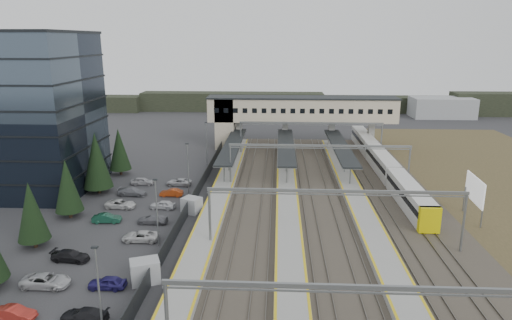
# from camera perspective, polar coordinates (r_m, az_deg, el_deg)

# --- Properties ---
(ground) EXTENTS (220.00, 220.00, 0.00)m
(ground) POSITION_cam_1_polar(r_m,az_deg,el_deg) (60.41, -2.68, -7.58)
(ground) COLOR #2B2B2D
(ground) RESTS_ON ground
(office_building) EXTENTS (24.30, 18.30, 24.30)m
(office_building) POSITION_cam_1_polar(r_m,az_deg,el_deg) (80.10, -28.57, 5.27)
(office_building) COLOR #374451
(office_building) RESTS_ON ground
(conifer_row) EXTENTS (4.42, 49.82, 9.50)m
(conifer_row) POSITION_cam_1_polar(r_m,az_deg,el_deg) (61.38, -24.06, -3.73)
(conifer_row) COLOR black
(conifer_row) RESTS_ON ground
(car_park) EXTENTS (10.52, 44.48, 1.29)m
(car_park) POSITION_cam_1_polar(r_m,az_deg,el_deg) (57.29, -17.13, -8.90)
(car_park) COLOR #A7A8AA
(car_park) RESTS_ON ground
(lampposts) EXTENTS (0.50, 53.25, 8.07)m
(lampposts) POSITION_cam_1_polar(r_m,az_deg,el_deg) (61.35, -10.09, -3.13)
(lampposts) COLOR slate
(lampposts) RESTS_ON ground
(fence) EXTENTS (0.08, 90.00, 2.00)m
(fence) POSITION_cam_1_polar(r_m,az_deg,el_deg) (65.58, -7.95, -4.93)
(fence) COLOR #26282B
(fence) RESTS_ON ground
(relay_cabin_near) EXTENTS (3.31, 2.90, 2.30)m
(relay_cabin_near) POSITION_cam_1_polar(r_m,az_deg,el_deg) (46.99, -13.69, -13.37)
(relay_cabin_near) COLOR #939598
(relay_cabin_near) RESTS_ON ground
(relay_cabin_far) EXTENTS (2.98, 2.79, 2.18)m
(relay_cabin_far) POSITION_cam_1_polar(r_m,az_deg,el_deg) (63.18, -8.04, -5.63)
(relay_cabin_far) COLOR #939598
(relay_cabin_far) RESTS_ON ground
(rail_corridor) EXTENTS (34.00, 90.00, 0.92)m
(rail_corridor) POSITION_cam_1_polar(r_m,az_deg,el_deg) (64.80, 6.04, -5.78)
(rail_corridor) COLOR #39302A
(rail_corridor) RESTS_ON ground
(canopies) EXTENTS (23.10, 30.00, 3.28)m
(canopies) POSITION_cam_1_polar(r_m,az_deg,el_deg) (84.75, 3.77, 1.79)
(canopies) COLOR black
(canopies) RESTS_ON ground
(footbridge) EXTENTS (40.40, 6.40, 11.20)m
(footbridge) POSITION_cam_1_polar(r_m,az_deg,el_deg) (98.74, 4.11, 6.02)
(footbridge) COLOR beige
(footbridge) RESTS_ON ground
(gantries) EXTENTS (28.40, 62.28, 7.17)m
(gantries) POSITION_cam_1_polar(r_m,az_deg,el_deg) (61.32, 8.76, -1.46)
(gantries) COLOR slate
(gantries) RESTS_ON ground
(train) EXTENTS (2.58, 53.94, 3.25)m
(train) POSITION_cam_1_polar(r_m,az_deg,el_deg) (83.66, 15.50, -0.37)
(train) COLOR beige
(train) RESTS_ON ground
(billboard) EXTENTS (0.60, 6.70, 5.83)m
(billboard) POSITION_cam_1_polar(r_m,az_deg,el_deg) (65.83, 25.67, -3.50)
(billboard) COLOR slate
(billboard) RESTS_ON ground
(treeline_far) EXTENTS (170.00, 19.00, 7.00)m
(treeline_far) POSITION_cam_1_polar(r_m,az_deg,el_deg) (150.30, 9.91, 6.95)
(treeline_far) COLOR black
(treeline_far) RESTS_ON ground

